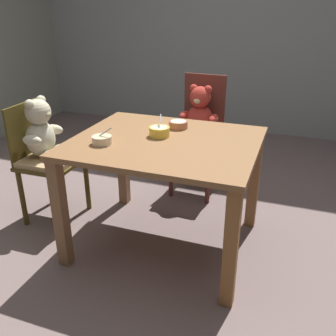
% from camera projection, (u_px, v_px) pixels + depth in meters
% --- Properties ---
extents(ground_plane, '(5.20, 5.20, 0.04)m').
position_uv_depth(ground_plane, '(165.00, 244.00, 2.49)').
color(ground_plane, '#776360').
extents(dining_table, '(1.08, 0.91, 0.72)m').
position_uv_depth(dining_table, '(165.00, 159.00, 2.23)').
color(dining_table, brown).
rests_on(dining_table, ground_plane).
extents(teddy_chair_far_center, '(0.39, 0.39, 0.94)m').
position_uv_depth(teddy_chair_far_center, '(199.00, 124.00, 2.95)').
color(teddy_chair_far_center, '#5A2921').
rests_on(teddy_chair_far_center, ground_plane).
extents(teddy_chair_near_left, '(0.38, 0.41, 0.89)m').
position_uv_depth(teddy_chair_near_left, '(44.00, 143.00, 2.56)').
color(teddy_chair_near_left, '#493C15').
rests_on(teddy_chair_near_left, ground_plane).
extents(porridge_bowl_terracotta_far_center, '(0.12, 0.12, 0.05)m').
position_uv_depth(porridge_bowl_terracotta_far_center, '(178.00, 124.00, 2.39)').
color(porridge_bowl_terracotta_far_center, '#B26D4C').
rests_on(porridge_bowl_terracotta_far_center, dining_table).
extents(porridge_bowl_cream_near_left, '(0.12, 0.11, 0.10)m').
position_uv_depth(porridge_bowl_cream_near_left, '(102.00, 140.00, 2.12)').
color(porridge_bowl_cream_near_left, beige).
rests_on(porridge_bowl_cream_near_left, dining_table).
extents(porridge_bowl_yellow_center, '(0.12, 0.13, 0.12)m').
position_uv_depth(porridge_bowl_yellow_center, '(159.00, 131.00, 2.23)').
color(porridge_bowl_yellow_center, yellow).
rests_on(porridge_bowl_yellow_center, dining_table).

